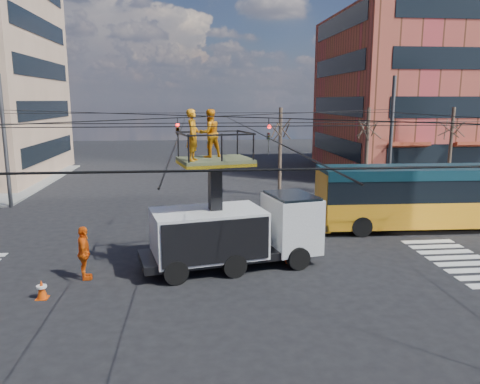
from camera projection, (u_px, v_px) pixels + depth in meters
name	position (u px, v px, depth m)	size (l,w,h in m)	color
ground	(216.00, 270.00, 18.20)	(120.00, 120.00, 0.00)	black
sidewalk_ne	(444.00, 175.00, 40.75)	(18.00, 18.00, 0.12)	slate
crosswalks	(216.00, 269.00, 18.20)	(22.40, 22.40, 0.02)	silver
building_ne	(444.00, 94.00, 42.41)	(20.06, 16.06, 14.00)	brown
overhead_network	(212.00, 159.00, 17.75)	(24.24, 24.24, 8.00)	#2D2D30
tree_a	(280.00, 128.00, 30.97)	(2.00, 2.00, 6.00)	#382B21
tree_b	(368.00, 128.00, 31.56)	(2.00, 2.00, 6.00)	#382B21
tree_c	(452.00, 127.00, 32.15)	(2.00, 2.00, 6.00)	#382B21
utility_truck	(235.00, 216.00, 18.25)	(7.33, 3.84, 6.18)	black
city_bus	(433.00, 196.00, 23.68)	(11.73, 2.93, 3.20)	orange
traffic_cone	(42.00, 289.00, 15.49)	(0.36, 0.36, 0.65)	#DF4609
worker_ground	(84.00, 253.00, 17.04)	(1.17, 0.49, 2.00)	#EA5D0E
flagger	(288.00, 242.00, 18.83)	(1.12, 0.65, 1.74)	#EE3D0F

